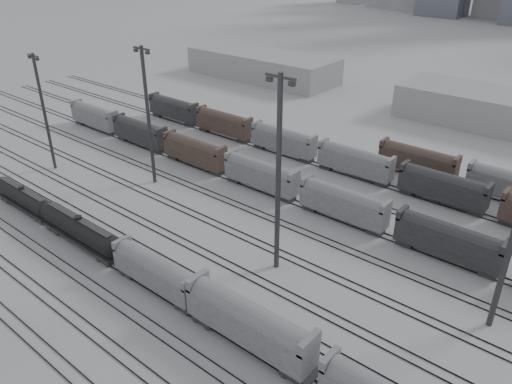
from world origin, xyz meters
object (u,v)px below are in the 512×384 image
Objects in this scene: tank_car_a at (23,197)px; tank_car_b at (80,229)px; light_mast_c at (278,173)px; hopper_car_a at (155,271)px; hopper_car_b at (249,322)px; light_mast_a at (44,110)px.

tank_car_b reaches higher than tank_car_a.
tank_car_a is 16.77m from tank_car_b.
hopper_car_a is at bearing -121.45° from light_mast_c.
light_mast_c reaches higher than hopper_car_a.
light_mast_c reaches higher than hopper_car_b.
light_mast_c reaches higher than tank_car_b.
tank_car_a is 49.40m from hopper_car_b.
tank_car_a is 46.25m from light_mast_c.
tank_car_b is (16.76, 0.00, 0.31)m from tank_car_a.
tank_car_b is at bearing -23.35° from light_mast_a.
hopper_car_b is 0.73× the size of light_mast_a.
light_mast_c reaches higher than tank_car_a.
hopper_car_b is at bearing 0.00° from hopper_car_a.
hopper_car_a is 48.01m from light_mast_a.
hopper_car_a is at bearing 0.00° from tank_car_b.
hopper_car_a is (33.72, 0.00, 0.71)m from tank_car_a.
tank_car_b is 31.50m from light_mast_c.
light_mast_a reaches higher than hopper_car_b.
light_mast_a reaches higher than tank_car_b.
hopper_car_b reaches higher than tank_car_a.
hopper_car_b reaches higher than hopper_car_a.
tank_car_b is 32.48m from light_mast_a.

